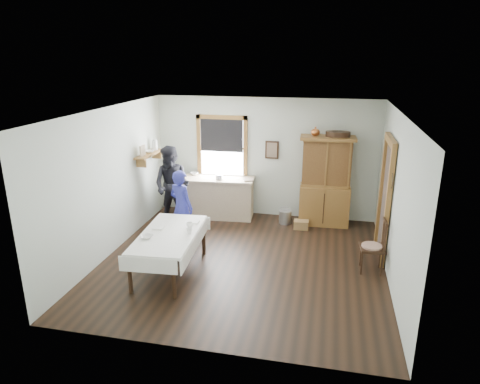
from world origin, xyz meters
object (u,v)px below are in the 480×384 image
at_px(work_counter, 218,198).
at_px(woman_blue, 181,210).
at_px(pail, 285,217).
at_px(wicker_basket, 301,225).
at_px(china_hutch, 325,181).
at_px(dining_table, 170,253).
at_px(spindle_chair, 373,246).
at_px(figure_dark, 172,188).

xyz_separation_m(work_counter, woman_blue, (-0.33, -1.52, 0.23)).
relative_size(pail, wicker_basket, 0.95).
relative_size(china_hutch, pail, 6.59).
xyz_separation_m(dining_table, wicker_basket, (2.06, 2.39, -0.27)).
distance_m(work_counter, china_hutch, 2.43).
distance_m(pail, wicker_basket, 0.46).
relative_size(work_counter, spindle_chair, 1.69).
height_order(china_hutch, figure_dark, china_hutch).
distance_m(work_counter, figure_dark, 1.10).
bearing_deg(wicker_basket, china_hutch, 41.72).
relative_size(pail, woman_blue, 0.21).
relative_size(china_hutch, woman_blue, 1.41).
distance_m(wicker_basket, figure_dark, 2.90).
xyz_separation_m(wicker_basket, figure_dark, (-2.80, -0.24, 0.71)).
relative_size(wicker_basket, woman_blue, 0.23).
distance_m(work_counter, spindle_chair, 3.80).
height_order(work_counter, spindle_chair, spindle_chair).
relative_size(wicker_basket, figure_dark, 0.19).
bearing_deg(china_hutch, dining_table, -134.33).
bearing_deg(china_hutch, woman_blue, -151.93).
relative_size(china_hutch, figure_dark, 1.22).
bearing_deg(work_counter, china_hutch, -2.68).
height_order(china_hutch, woman_blue, china_hutch).
xyz_separation_m(china_hutch, figure_dark, (-3.26, -0.65, -0.17)).
bearing_deg(spindle_chair, woman_blue, 168.87).
bearing_deg(china_hutch, figure_dark, -171.17).
distance_m(dining_table, woman_blue, 1.26).
height_order(work_counter, china_hutch, china_hutch).
relative_size(china_hutch, wicker_basket, 6.28).
bearing_deg(pail, woman_blue, -142.38).
bearing_deg(china_hutch, spindle_chair, -69.42).
bearing_deg(dining_table, wicker_basket, 49.31).
bearing_deg(woman_blue, wicker_basket, -127.42).
relative_size(china_hutch, spindle_chair, 2.04).
distance_m(spindle_chair, wicker_basket, 2.14).
bearing_deg(woman_blue, figure_dark, -35.54).
relative_size(work_counter, dining_table, 0.90).
height_order(dining_table, woman_blue, woman_blue).
distance_m(china_hutch, spindle_chair, 2.28).
bearing_deg(figure_dark, pail, 19.22).
relative_size(work_counter, pail, 5.47).
bearing_deg(work_counter, spindle_chair, -35.70).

